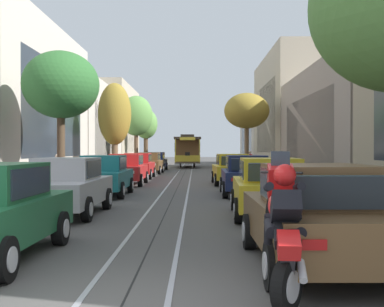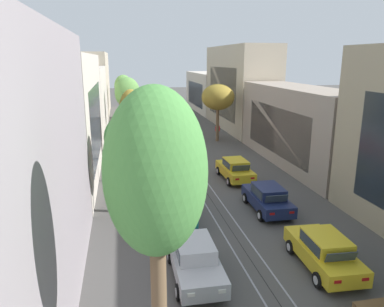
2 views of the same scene
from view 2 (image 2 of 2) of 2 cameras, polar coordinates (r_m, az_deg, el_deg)
ground_plane at (r=33.77m, az=-1.41°, el=-0.56°), size 170.47×170.47×0.00m
trolley_track_rails at (r=38.38m, az=-2.61°, el=1.29°), size 1.14×76.19×0.01m
building_facade_left at (r=37.64m, az=-18.02°, el=7.45°), size 5.61×67.89×9.87m
building_facade_right at (r=39.78m, az=11.52°, el=7.74°), size 5.65×67.89×10.38m
parked_car_silver_second_left at (r=15.63m, az=0.48°, el=-16.16°), size 2.03×4.37×1.58m
parked_car_teal_mid_left at (r=20.63m, az=-2.74°, el=-8.25°), size 2.01×4.37×1.58m
parked_car_red_fourth_left at (r=26.19m, az=-4.54°, el=-3.27°), size 2.01×4.37×1.58m
parked_car_red_fifth_left at (r=31.71m, az=-5.87°, el=-0.14°), size 2.00×4.36×1.58m
parked_car_brown_sixth_left at (r=37.73m, az=-6.55°, el=2.21°), size 2.05×4.38×1.58m
parked_car_navy_far_left at (r=43.05m, az=-7.17°, el=3.72°), size 2.10×4.40×1.58m
parked_car_yellow_second_right at (r=17.18m, az=19.84°, el=-14.09°), size 2.13×4.42×1.58m
parked_car_navy_mid_right at (r=22.26m, az=11.67°, el=-6.81°), size 2.05×4.38×1.58m
parked_car_yellow_fourth_right at (r=27.51m, az=6.72°, el=-2.45°), size 2.06×4.39×1.58m
street_tree_kerb_left_near at (r=7.90m, az=-5.64°, el=-4.21°), size 2.25×2.02×8.29m
street_tree_kerb_left_second at (r=20.79m, az=-9.15°, el=2.47°), size 3.21×3.33×5.96m
street_tree_kerb_left_mid at (r=32.80m, az=-9.42°, el=6.12°), size 2.21×2.02×6.24m
street_tree_kerb_left_fourth at (r=44.92m, az=-10.03°, el=9.25°), size 3.01×2.42×6.72m
street_tree_kerb_left_far at (r=56.84m, az=-10.62°, el=10.12°), size 2.69×2.54×6.50m
street_tree_kerb_right_second at (r=39.70m, az=4.06°, el=8.72°), size 3.51×3.83×6.21m
cable_car_trolley at (r=51.23m, az=-4.87°, el=6.48°), size 2.75×9.17×3.28m
pedestrian_on_left_pavement at (r=41.69m, az=4.00°, el=3.66°), size 0.55×0.27×1.68m
pedestrian_on_right_pavement at (r=37.07m, az=-10.73°, el=1.95°), size 0.55×0.24×1.56m
pedestrian_crossing_far at (r=27.63m, az=-13.20°, el=-2.50°), size 0.55×0.23×1.56m
fire_hydrant at (r=18.49m, az=-5.80°, el=-12.42°), size 0.40×0.22×0.84m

